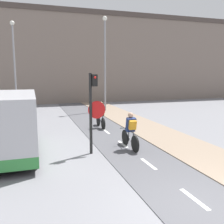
% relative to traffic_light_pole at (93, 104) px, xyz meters
% --- Properties ---
extents(ground_plane, '(120.00, 120.00, 0.00)m').
position_rel_traffic_light_pole_xyz_m(ground_plane, '(1.48, -4.74, -1.89)').
color(ground_plane, gray).
extents(bike_lane, '(2.38, 60.00, 0.02)m').
position_rel_traffic_light_pole_xyz_m(bike_lane, '(1.48, -4.74, -1.88)').
color(bike_lane, '#56565B').
rests_on(bike_lane, ground_plane).
extents(building_row_background, '(60.00, 5.20, 9.47)m').
position_rel_traffic_light_pole_xyz_m(building_row_background, '(1.48, 19.09, 2.85)').
color(building_row_background, slate).
rests_on(building_row_background, ground_plane).
extents(traffic_light_pole, '(0.67, 0.25, 3.05)m').
position_rel_traffic_light_pole_xyz_m(traffic_light_pole, '(0.00, 0.00, 0.00)').
color(traffic_light_pole, black).
rests_on(traffic_light_pole, ground_plane).
extents(street_lamp_far, '(0.36, 0.36, 7.18)m').
position_rel_traffic_light_pole_xyz_m(street_lamp_far, '(-3.39, 12.99, 2.47)').
color(street_lamp_far, gray).
rests_on(street_lamp_far, ground_plane).
extents(street_lamp_sidewalk, '(0.36, 0.36, 7.45)m').
position_rel_traffic_light_pole_xyz_m(street_lamp_sidewalk, '(3.50, 10.38, 2.61)').
color(street_lamp_sidewalk, gray).
rests_on(street_lamp_sidewalk, ground_plane).
extents(cyclist_near, '(0.46, 1.75, 1.50)m').
position_rel_traffic_light_pole_xyz_m(cyclist_near, '(1.57, 0.10, -1.18)').
color(cyclist_near, black).
rests_on(cyclist_near, ground_plane).
extents(cyclist_far, '(0.46, 1.71, 1.48)m').
position_rel_traffic_light_pole_xyz_m(cyclist_far, '(1.49, 4.37, -1.23)').
color(cyclist_far, black).
rests_on(cyclist_far, ground_plane).
extents(van, '(2.04, 4.82, 2.30)m').
position_rel_traffic_light_pole_xyz_m(van, '(-3.06, 0.74, -0.76)').
color(van, '#B7B7BC').
rests_on(van, ground_plane).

